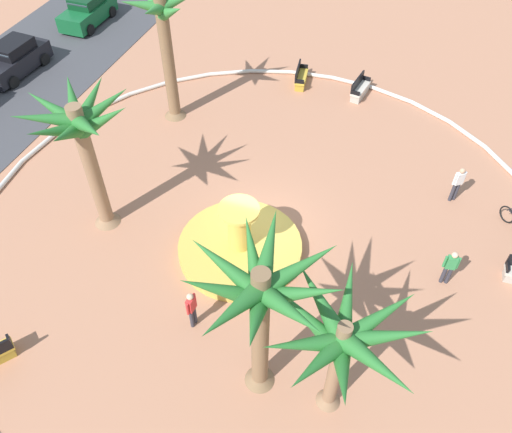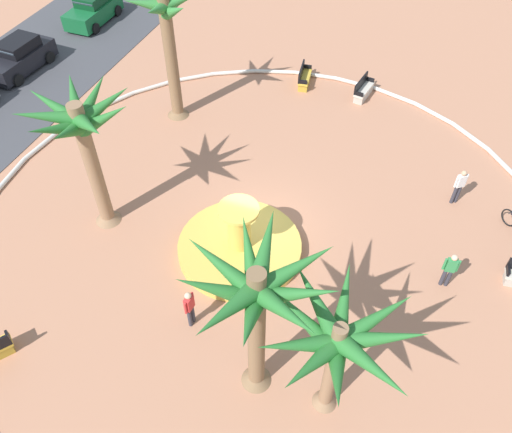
# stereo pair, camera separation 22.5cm
# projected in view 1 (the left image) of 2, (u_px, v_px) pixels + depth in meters

# --- Properties ---
(ground_plane) EXTENTS (80.00, 80.00, 0.00)m
(ground_plane) POSITION_uv_depth(u_px,v_px,m) (262.00, 227.00, 20.26)
(ground_plane) COLOR tan
(plaza_curb) EXTENTS (22.68, 22.68, 0.20)m
(plaza_curb) POSITION_uv_depth(u_px,v_px,m) (262.00, 225.00, 20.19)
(plaza_curb) COLOR silver
(plaza_curb) RESTS_ON ground
(fountain) EXTENTS (4.59, 4.59, 2.33)m
(fountain) POSITION_uv_depth(u_px,v_px,m) (240.00, 246.00, 19.17)
(fountain) COLOR gold
(fountain) RESTS_ON ground
(palm_tree_near_fountain) EXTENTS (4.31, 4.20, 5.69)m
(palm_tree_near_fountain) POSITION_uv_depth(u_px,v_px,m) (261.00, 300.00, 12.76)
(palm_tree_near_fountain) COLOR brown
(palm_tree_near_fountain) RESTS_ON ground
(palm_tree_by_curb) EXTENTS (3.29, 3.02, 6.12)m
(palm_tree_by_curb) POSITION_uv_depth(u_px,v_px,m) (165.00, 36.00, 22.26)
(palm_tree_by_curb) COLOR brown
(palm_tree_by_curb) RESTS_ON ground
(palm_tree_mid_plaza) EXTENTS (4.26, 4.22, 4.47)m
(palm_tree_mid_plaza) POSITION_uv_depth(u_px,v_px,m) (341.00, 341.00, 12.91)
(palm_tree_mid_plaza) COLOR #8E6B4C
(palm_tree_mid_plaza) RESTS_ON ground
(palm_tree_far_side) EXTENTS (3.88, 3.84, 5.70)m
(palm_tree_far_side) POSITION_uv_depth(u_px,v_px,m) (81.00, 136.00, 17.36)
(palm_tree_far_side) COLOR #8E6B4C
(palm_tree_far_side) RESTS_ON ground
(bench_north) EXTENTS (1.66, 0.76, 1.00)m
(bench_north) POSITION_uv_depth(u_px,v_px,m) (360.00, 90.00, 26.18)
(bench_north) COLOR beige
(bench_north) RESTS_ON ground
(bench_southeast) EXTENTS (1.65, 0.72, 1.00)m
(bench_southeast) POSITION_uv_depth(u_px,v_px,m) (301.00, 78.00, 26.92)
(bench_southeast) COLOR gold
(bench_southeast) RESTS_ON ground
(person_cyclist_helmet) EXTENTS (0.37, 0.44, 1.69)m
(person_cyclist_helmet) POSITION_uv_depth(u_px,v_px,m) (458.00, 183.00, 20.60)
(person_cyclist_helmet) COLOR #33333D
(person_cyclist_helmet) RESTS_ON ground
(person_cyclist_photo) EXTENTS (0.53, 0.23, 1.68)m
(person_cyclist_photo) POSITION_uv_depth(u_px,v_px,m) (192.00, 308.00, 16.60)
(person_cyclist_photo) COLOR #33333D
(person_cyclist_photo) RESTS_ON ground
(person_pedestrian_stroll) EXTENTS (0.25, 0.52, 1.62)m
(person_pedestrian_stroll) POSITION_uv_depth(u_px,v_px,m) (450.00, 266.00, 17.80)
(person_pedestrian_stroll) COLOR #33333D
(person_pedestrian_stroll) RESTS_ON ground
(parked_car_third) EXTENTS (4.09, 2.10, 1.67)m
(parked_car_third) POSITION_uv_depth(u_px,v_px,m) (14.00, 59.00, 27.40)
(parked_car_third) COLOR black
(parked_car_third) RESTS_ON ground
(parked_car_rightmost) EXTENTS (4.01, 1.94, 1.67)m
(parked_car_rightmost) POSITION_uv_depth(u_px,v_px,m) (88.00, 11.00, 31.24)
(parked_car_rightmost) COLOR #145B2D
(parked_car_rightmost) RESTS_ON ground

